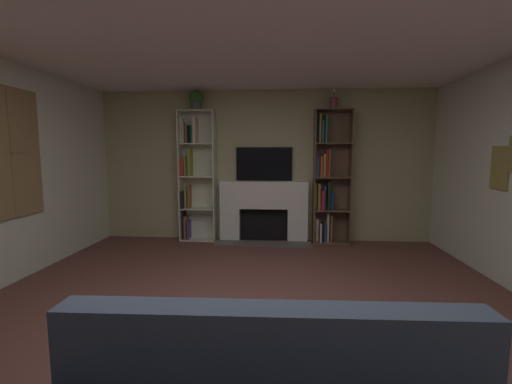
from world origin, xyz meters
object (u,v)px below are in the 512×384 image
at_px(bookshelf_left, 194,174).
at_px(tv, 264,164).
at_px(bookshelf_right, 327,181).
at_px(potted_plant, 196,99).
at_px(vase_with_flowers, 334,102).
at_px(fireplace, 264,209).
at_px(coffee_table, 276,330).

bearing_deg(bookshelf_left, tv, 3.45).
relative_size(bookshelf_right, potted_plant, 6.84).
distance_m(bookshelf_right, vase_with_flowers, 1.28).
relative_size(tv, vase_with_flowers, 2.91).
height_order(tv, vase_with_flowers, vase_with_flowers).
xyz_separation_m(bookshelf_left, potted_plant, (0.07, -0.05, 1.23)).
distance_m(fireplace, vase_with_flowers, 2.08).
height_order(tv, bookshelf_right, bookshelf_right).
xyz_separation_m(fireplace, vase_with_flowers, (1.12, -0.03, 1.76)).
bearing_deg(bookshelf_left, fireplace, -0.92).
height_order(bookshelf_right, vase_with_flowers, vase_with_flowers).
height_order(fireplace, tv, tv).
bearing_deg(potted_plant, tv, 6.14).
distance_m(fireplace, bookshelf_right, 1.15).
bearing_deg(potted_plant, coffee_table, -68.68).
xyz_separation_m(vase_with_flowers, coffee_table, (-0.85, -3.54, -1.96)).
distance_m(bookshelf_left, vase_with_flowers, 2.58).
distance_m(bookshelf_left, potted_plant, 1.23).
relative_size(potted_plant, coffee_table, 0.45).
relative_size(potted_plant, vase_with_flowers, 0.99).
relative_size(bookshelf_left, coffee_table, 3.06).
distance_m(tv, coffee_table, 3.79).
height_order(potted_plant, coffee_table, potted_plant).
xyz_separation_m(fireplace, bookshelf_right, (1.04, 0.01, 0.48)).
xyz_separation_m(tv, potted_plant, (-1.12, -0.12, 1.06)).
relative_size(fireplace, bookshelf_left, 0.72).
distance_m(tv, bookshelf_right, 1.08).
distance_m(bookshelf_left, coffee_table, 3.95).
height_order(fireplace, bookshelf_right, bookshelf_right).
distance_m(tv, vase_with_flowers, 1.50).
distance_m(fireplace, potted_plant, 2.13).
bearing_deg(potted_plant, vase_with_flowers, 0.01).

